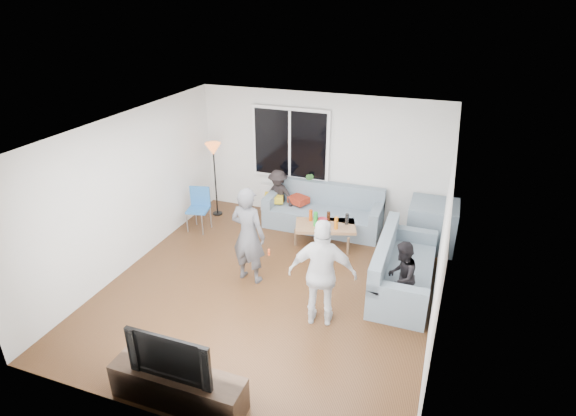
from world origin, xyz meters
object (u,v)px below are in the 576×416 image
at_px(coffee_table, 325,234).
at_px(tv_console, 178,387).
at_px(player_left, 248,235).
at_px(spectator_back, 278,196).
at_px(sofa_back_section, 323,209).
at_px(television, 174,352).
at_px(spectator_right, 401,277).
at_px(player_right, 322,274).
at_px(floor_lamp, 215,180).
at_px(side_chair, 198,210).
at_px(sofa_right_section, 405,265).

relative_size(coffee_table, tv_console, 0.69).
height_order(player_left, spectator_back, player_left).
xyz_separation_m(sofa_back_section, television, (-0.35, -4.77, 0.31)).
bearing_deg(tv_console, spectator_right, 51.00).
relative_size(player_right, spectator_right, 1.46).
relative_size(floor_lamp, spectator_right, 1.41).
relative_size(side_chair, floor_lamp, 0.55).
distance_m(sofa_back_section, spectator_right, 2.79).
distance_m(player_left, tv_console, 2.68).
distance_m(player_left, spectator_back, 2.24).
bearing_deg(sofa_back_section, spectator_right, -50.15).
bearing_deg(sofa_back_section, spectator_back, 178.22).
bearing_deg(sofa_right_section, player_left, 103.56).
xyz_separation_m(sofa_back_section, sofa_right_section, (1.78, -1.59, 0.00)).
bearing_deg(coffee_table, sofa_back_section, 109.88).
relative_size(player_left, spectator_back, 1.48).
distance_m(spectator_right, television, 3.39).
xyz_separation_m(sofa_back_section, floor_lamp, (-2.29, -0.15, 0.36)).
distance_m(player_left, television, 2.61).
bearing_deg(floor_lamp, coffee_table, -10.27).
relative_size(floor_lamp, tv_console, 0.97).
xyz_separation_m(sofa_back_section, tv_console, (-0.35, -4.77, -0.20)).
bearing_deg(player_right, player_left, -35.13).
distance_m(player_right, spectator_back, 3.36).
distance_m(coffee_table, side_chair, 2.54).
height_order(coffee_table, floor_lamp, floor_lamp).
relative_size(tv_console, television, 1.57).
relative_size(sofa_right_section, spectator_right, 1.80).
bearing_deg(sofa_right_section, television, 146.15).
bearing_deg(spectator_right, player_left, -81.57).
height_order(coffee_table, spectator_right, spectator_right).
bearing_deg(spectator_right, floor_lamp, -108.38).
xyz_separation_m(sofa_right_section, coffee_table, (-1.56, 0.98, -0.22)).
bearing_deg(side_chair, sofa_back_section, 9.89).
height_order(coffee_table, player_right, player_right).
bearing_deg(spectator_back, coffee_table, -14.95).
bearing_deg(side_chair, sofa_right_section, -21.34).
distance_m(coffee_table, spectator_back, 1.39).
bearing_deg(spectator_right, sofa_back_section, -132.56).
height_order(floor_lamp, player_right, player_right).
height_order(floor_lamp, spectator_right, floor_lamp).
height_order(sofa_back_section, floor_lamp, floor_lamp).
distance_m(sofa_back_section, side_chair, 2.46).
xyz_separation_m(sofa_right_section, tv_console, (-2.13, -3.18, -0.20)).
bearing_deg(sofa_right_section, spectator_back, 59.49).
bearing_deg(coffee_table, spectator_back, 151.73).
height_order(sofa_right_section, floor_lamp, floor_lamp).
height_order(coffee_table, player_left, player_left).
height_order(side_chair, television, television).
relative_size(sofa_right_section, television, 1.96).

